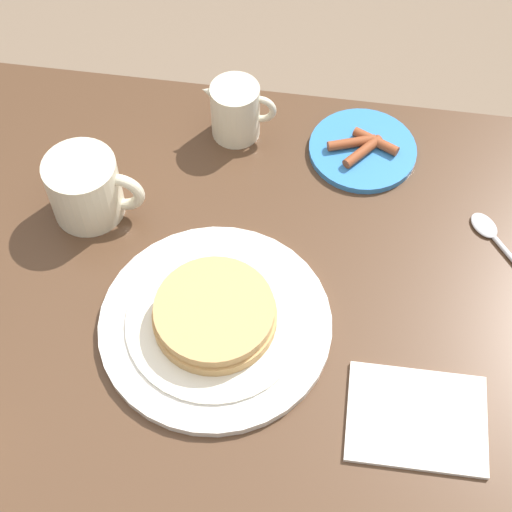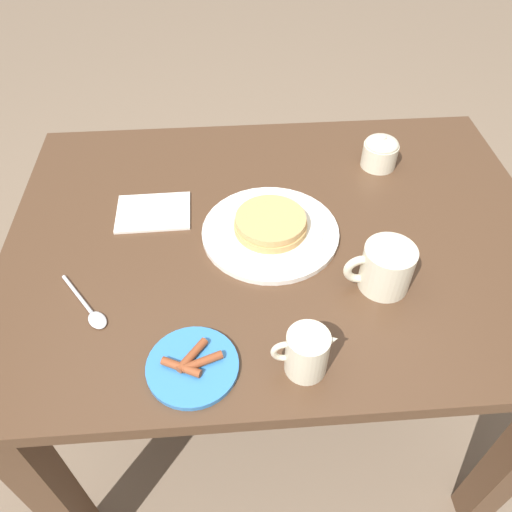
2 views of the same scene
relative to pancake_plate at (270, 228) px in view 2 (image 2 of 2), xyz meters
name	(u,v)px [view 2 (image 2 of 2)]	position (x,y,z in m)	size (l,w,h in m)	color
ground_plane	(271,402)	(-0.02, -0.01, -0.76)	(8.00, 8.00, 0.00)	#7A6651
dining_table	(277,275)	(-0.02, -0.01, -0.15)	(1.13, 0.83, 0.74)	#4C3321
pancake_plate	(270,228)	(0.00, 0.00, 0.00)	(0.28, 0.28, 0.05)	white
side_plate_bacon	(192,366)	(0.16, 0.31, -0.01)	(0.15, 0.15, 0.02)	#337AC6
coffee_mug	(385,267)	(-0.19, 0.15, 0.03)	(0.13, 0.09, 0.09)	beige
creamer_pitcher	(307,352)	(-0.03, 0.32, 0.03)	(0.11, 0.07, 0.09)	beige
sugar_bowl	(380,152)	(-0.28, -0.22, 0.02)	(0.08, 0.08, 0.08)	beige
napkin	(153,212)	(0.25, -0.08, -0.01)	(0.16, 0.12, 0.01)	silver
spoon	(90,311)	(0.34, 0.18, -0.01)	(0.11, 0.14, 0.01)	silver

